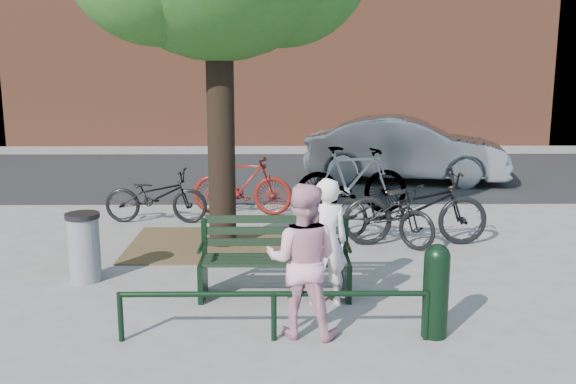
{
  "coord_description": "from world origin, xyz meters",
  "views": [
    {
      "loc": [
        0.07,
        -7.12,
        2.68
      ],
      "look_at": [
        0.16,
        1.0,
        1.05
      ],
      "focal_mm": 40.0,
      "sensor_mm": 36.0,
      "label": 1
    }
  ],
  "objects_px": {
    "person_right": "(302,260)",
    "park_bench": "(275,256)",
    "bollard": "(436,287)",
    "litter_bin": "(84,247)",
    "person_left": "(325,242)",
    "parked_car": "(406,150)",
    "bicycle_c": "(415,208)"
  },
  "relations": [
    {
      "from": "person_right",
      "to": "park_bench",
      "type": "bearing_deg",
      "value": -64.76
    },
    {
      "from": "park_bench",
      "to": "bollard",
      "type": "xyz_separation_m",
      "value": [
        1.6,
        -1.2,
        0.03
      ]
    },
    {
      "from": "litter_bin",
      "to": "person_left",
      "type": "bearing_deg",
      "value": -15.83
    },
    {
      "from": "person_left",
      "to": "person_right",
      "type": "xyz_separation_m",
      "value": [
        -0.28,
        -0.81,
        0.05
      ]
    },
    {
      "from": "bollard",
      "to": "litter_bin",
      "type": "xyz_separation_m",
      "value": [
        -3.98,
        1.72,
        -0.07
      ]
    },
    {
      "from": "park_bench",
      "to": "litter_bin",
      "type": "height_order",
      "value": "park_bench"
    },
    {
      "from": "litter_bin",
      "to": "parked_car",
      "type": "distance_m",
      "value": 8.7
    },
    {
      "from": "park_bench",
      "to": "person_right",
      "type": "relative_size",
      "value": 1.13
    },
    {
      "from": "park_bench",
      "to": "bollard",
      "type": "bearing_deg",
      "value": -36.85
    },
    {
      "from": "park_bench",
      "to": "litter_bin",
      "type": "distance_m",
      "value": 2.44
    },
    {
      "from": "litter_bin",
      "to": "bicycle_c",
      "type": "relative_size",
      "value": 0.4
    },
    {
      "from": "person_right",
      "to": "litter_bin",
      "type": "xyz_separation_m",
      "value": [
        -2.66,
        1.65,
        -0.33
      ]
    },
    {
      "from": "bollard",
      "to": "bicycle_c",
      "type": "relative_size",
      "value": 0.44
    },
    {
      "from": "bollard",
      "to": "parked_car",
      "type": "height_order",
      "value": "parked_car"
    },
    {
      "from": "person_left",
      "to": "bicycle_c",
      "type": "xyz_separation_m",
      "value": [
        1.51,
        2.44,
        -0.16
      ]
    },
    {
      "from": "person_right",
      "to": "litter_bin",
      "type": "height_order",
      "value": "person_right"
    },
    {
      "from": "person_left",
      "to": "person_right",
      "type": "distance_m",
      "value": 0.86
    },
    {
      "from": "person_left",
      "to": "litter_bin",
      "type": "relative_size",
      "value": 1.68
    },
    {
      "from": "parked_car",
      "to": "bicycle_c",
      "type": "bearing_deg",
      "value": -177.65
    },
    {
      "from": "litter_bin",
      "to": "park_bench",
      "type": "bearing_deg",
      "value": -12.33
    },
    {
      "from": "park_bench",
      "to": "litter_bin",
      "type": "relative_size",
      "value": 2.0
    },
    {
      "from": "park_bench",
      "to": "person_left",
      "type": "height_order",
      "value": "person_left"
    },
    {
      "from": "bicycle_c",
      "to": "parked_car",
      "type": "height_order",
      "value": "parked_car"
    },
    {
      "from": "park_bench",
      "to": "parked_car",
      "type": "bearing_deg",
      "value": 68.25
    },
    {
      "from": "person_right",
      "to": "parked_car",
      "type": "distance_m",
      "value": 8.92
    },
    {
      "from": "person_left",
      "to": "bollard",
      "type": "relative_size",
      "value": 1.52
    },
    {
      "from": "bollard",
      "to": "parked_car",
      "type": "bearing_deg",
      "value": 81.08
    },
    {
      "from": "bollard",
      "to": "bicycle_c",
      "type": "bearing_deg",
      "value": 81.82
    },
    {
      "from": "park_bench",
      "to": "person_right",
      "type": "bearing_deg",
      "value": -76.0
    },
    {
      "from": "park_bench",
      "to": "person_right",
      "type": "height_order",
      "value": "person_right"
    },
    {
      "from": "person_left",
      "to": "parked_car",
      "type": "height_order",
      "value": "parked_car"
    },
    {
      "from": "bollard",
      "to": "litter_bin",
      "type": "bearing_deg",
      "value": 156.64
    }
  ]
}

